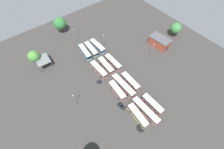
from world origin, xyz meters
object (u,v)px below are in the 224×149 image
at_px(bus_row0_slot2, 98,46).
at_px(bus_row1_slot2, 113,62).
at_px(lamp_post_by_building, 104,40).
at_px(bus_row0_slot1, 91,49).
at_px(bus_row3_slot0, 138,116).
at_px(bus_row0_slot0, 85,52).
at_px(bus_row3_slot1, 146,111).
at_px(maintenance_shelter, 42,60).
at_px(bus_row2_slot0, 117,91).
at_px(bus_row3_slot2, 152,104).
at_px(bus_row1_slot1, 106,66).
at_px(tree_east_edge, 176,28).
at_px(tree_northeast, 34,56).
at_px(bus_row1_slot0, 99,70).
at_px(depot_building, 159,42).
at_px(bus_row2_slot1, 123,86).
at_px(lamp_post_far_corner, 75,36).
at_px(bus_row2_slot2, 130,82).
at_px(lamp_post_mid_lot, 74,100).
at_px(lamp_post_near_entrance, 152,51).
at_px(tree_south_edge, 60,23).

height_order(bus_row0_slot2, bus_row1_slot2, same).
bearing_deg(lamp_post_by_building, bus_row0_slot1, -98.11).
bearing_deg(bus_row3_slot0, bus_row0_slot0, 176.96).
xyz_separation_m(bus_row0_slot1, bus_row3_slot1, (42.89, -2.03, 0.00)).
bearing_deg(maintenance_shelter, bus_row0_slot2, 76.63).
height_order(bus_row2_slot0, bus_row3_slot2, same).
relative_size(bus_row1_slot1, tree_east_edge, 1.23).
bearing_deg(bus_row1_slot1, bus_row0_slot0, -167.64).
distance_m(bus_row1_slot2, maintenance_shelter, 34.64).
height_order(bus_row2_slot0, tree_northeast, tree_northeast).
height_order(bus_row0_slot0, bus_row1_slot0, same).
height_order(depot_building, lamp_post_by_building, lamp_post_by_building).
relative_size(bus_row2_slot1, bus_row3_slot1, 1.00).
bearing_deg(bus_row1_slot2, bus_row0_slot0, -153.68).
bearing_deg(tree_northeast, lamp_post_far_corner, 94.22).
distance_m(bus_row0_slot1, maintenance_shelter, 24.89).
relative_size(bus_row3_slot1, tree_northeast, 1.57).
relative_size(bus_row2_slot0, bus_row2_slot1, 0.76).
xyz_separation_m(bus_row2_slot1, depot_building, (-9.24, 33.84, 0.80)).
xyz_separation_m(bus_row2_slot1, lamp_post_by_building, (-27.03, 9.09, 2.83)).
bearing_deg(bus_row0_slot0, tree_northeast, -112.04).
relative_size(bus_row2_slot2, maintenance_shelter, 1.41).
relative_size(bus_row1_slot1, depot_building, 0.93).
bearing_deg(bus_row2_slot1, lamp_post_mid_lot, -104.80).
height_order(bus_row3_slot1, bus_row3_slot2, same).
height_order(lamp_post_far_corner, lamp_post_near_entrance, lamp_post_near_entrance).
bearing_deg(bus_row0_slot2, bus_row3_slot1, -8.14).
xyz_separation_m(bus_row3_slot0, bus_row3_slot1, (0.39, 4.00, 0.00)).
xyz_separation_m(lamp_post_by_building, lamp_post_near_entrance, (21.81, 13.93, 0.64)).
relative_size(bus_row2_slot2, bus_row3_slot0, 0.99).
relative_size(bus_row0_slot0, depot_building, 0.94).
relative_size(bus_row1_slot0, bus_row3_slot1, 0.81).
bearing_deg(bus_row2_slot1, lamp_post_by_building, 161.41).
relative_size(bus_row0_slot0, bus_row1_slot0, 1.00).
bearing_deg(depot_building, bus_row2_slot0, -75.69).
relative_size(bus_row0_slot1, lamp_post_far_corner, 1.19).
distance_m(bus_row0_slot1, bus_row2_slot1, 28.16).
bearing_deg(tree_south_edge, lamp_post_by_building, 26.31).
relative_size(lamp_post_far_corner, lamp_post_near_entrance, 0.95).
relative_size(bus_row1_slot1, lamp_post_far_corner, 1.20).
height_order(bus_row1_slot1, bus_row3_slot2, same).
relative_size(lamp_post_by_building, tree_east_edge, 0.94).
xyz_separation_m(bus_row3_slot1, lamp_post_mid_lot, (-20.41, -20.70, 2.76)).
distance_m(bus_row1_slot2, bus_row2_slot2, 14.01).
xyz_separation_m(bus_row1_slot1, tree_south_edge, (-38.27, -4.19, 4.62)).
relative_size(bus_row3_slot1, maintenance_shelter, 1.79).
bearing_deg(bus_row1_slot1, lamp_post_near_entrance, 68.18).
distance_m(bus_row0_slot2, bus_row2_slot1, 28.50).
bearing_deg(maintenance_shelter, bus_row3_slot1, 23.90).
height_order(bus_row3_slot0, lamp_post_mid_lot, lamp_post_mid_lot).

